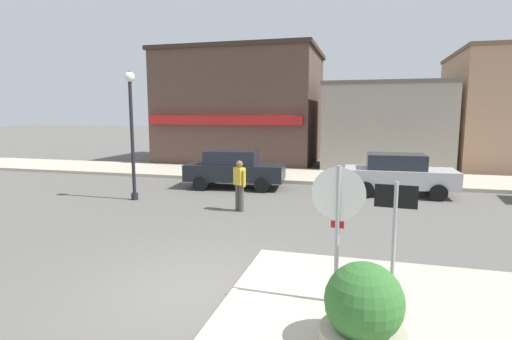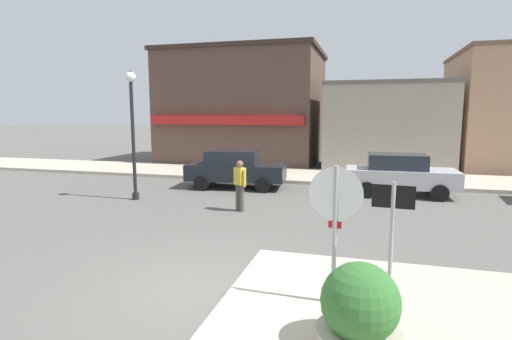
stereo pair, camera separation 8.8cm
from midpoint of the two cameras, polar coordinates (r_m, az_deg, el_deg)
ground_plane at (r=7.39m, az=-8.55°, el=-16.54°), size 160.00×160.00×0.00m
sidewalk_corner at (r=6.47m, az=24.74°, el=-20.28°), size 6.40×4.80×0.15m
kerb_far at (r=19.44m, az=6.82°, el=-0.81°), size 80.00×4.00×0.15m
stop_sign at (r=6.22m, az=11.18°, el=-6.54°), size 0.82×0.10×2.30m
one_way_sign at (r=6.23m, az=18.74°, el=-8.56°), size 0.60×0.08×2.10m
planter at (r=5.52m, az=14.63°, el=-19.24°), size 1.10×1.10×1.23m
lamp_post at (r=14.69m, az=-17.56°, el=7.30°), size 0.36×0.36×4.54m
parked_car_nearest at (r=16.49m, az=-3.24°, el=0.22°), size 4.14×2.17×1.56m
parked_car_second at (r=15.96m, az=19.51°, el=-0.50°), size 4.05×1.97×1.56m
pedestrian_crossing_near at (r=12.55m, az=-2.58°, el=-2.01°), size 0.50×0.39×1.61m
building_corner_shop at (r=25.77m, az=-2.00°, el=8.96°), size 9.62×7.73×6.90m
building_storefront_left_near at (r=23.15m, az=17.81°, el=5.94°), size 6.60×5.10×4.69m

